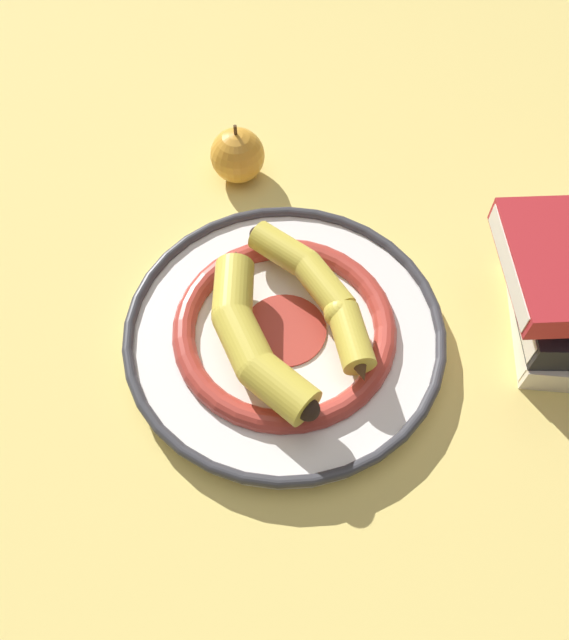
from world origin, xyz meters
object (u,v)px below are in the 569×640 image
banana_b (320,292)px  decorative_bowl (284,332)px  banana_a (250,335)px  apple (237,155)px

banana_b → decorative_bowl: bearing=93.5°
banana_a → banana_b: banana_a is taller
banana_a → apple: apple is taller
apple → banana_a: bearing=-49.2°
banana_b → apple: apple is taller
decorative_bowl → banana_b: banana_b is taller
decorative_bowl → banana_b: bearing=71.1°
banana_b → apple: bearing=-8.3°
decorative_bowl → apple: apple is taller
banana_a → apple: 0.27m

